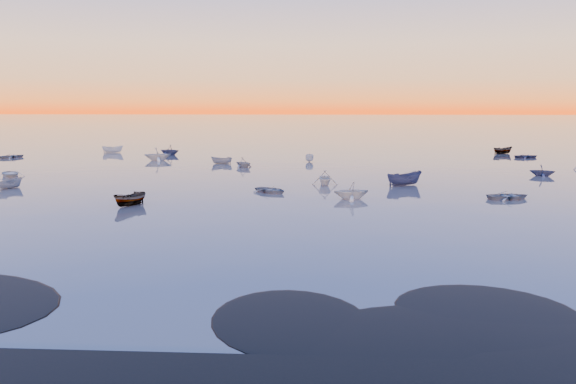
# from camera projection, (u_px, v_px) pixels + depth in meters

# --- Properties ---
(ground) EXTENTS (600.00, 600.00, 0.00)m
(ground) POSITION_uv_depth(u_px,v_px,m) (317.00, 144.00, 121.57)
(ground) COLOR slate
(ground) RESTS_ON ground
(mud_lobes) EXTENTS (140.00, 6.00, 0.07)m
(mud_lobes) POSITION_uv_depth(u_px,v_px,m) (311.00, 334.00, 21.99)
(mud_lobes) COLOR black
(mud_lobes) RESTS_ON ground
(moored_fleet) EXTENTS (124.00, 58.00, 1.20)m
(moored_fleet) POSITION_uv_depth(u_px,v_px,m) (316.00, 170.00, 75.23)
(moored_fleet) COLOR silver
(moored_fleet) RESTS_ON ground
(boat_near_left) EXTENTS (3.45, 3.79, 0.91)m
(boat_near_left) POSITION_uv_depth(u_px,v_px,m) (271.00, 192.00, 56.60)
(boat_near_left) COLOR gray
(boat_near_left) RESTS_ON ground
(boat_near_center) EXTENTS (3.46, 4.70, 1.50)m
(boat_near_center) POSITION_uv_depth(u_px,v_px,m) (404.00, 185.00, 61.42)
(boat_near_center) COLOR navy
(boat_near_center) RESTS_ON ground
(boat_near_right) EXTENTS (3.65, 1.74, 1.26)m
(boat_near_right) POSITION_uv_depth(u_px,v_px,m) (325.00, 185.00, 61.89)
(boat_near_right) COLOR silver
(boat_near_right) RESTS_ON ground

